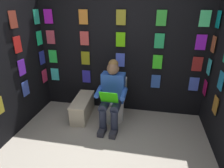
% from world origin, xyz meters
% --- Properties ---
extents(ground_plane, '(30.00, 30.00, 0.00)m').
position_xyz_m(ground_plane, '(0.00, 0.00, 0.00)').
color(ground_plane, '#B2A899').
extents(display_wall_back, '(3.28, 0.14, 2.24)m').
position_xyz_m(display_wall_back, '(0.00, -1.71, 1.12)').
color(display_wall_back, black).
rests_on(display_wall_back, ground).
extents(display_wall_right, '(0.14, 1.66, 2.24)m').
position_xyz_m(display_wall_right, '(1.64, -0.83, 1.12)').
color(display_wall_right, black).
rests_on(display_wall_right, ground).
extents(toilet, '(0.41, 0.56, 0.77)m').
position_xyz_m(toilet, '(0.04, -1.27, 0.33)').
color(toilet, white).
rests_on(toilet, ground).
extents(person_reading, '(0.53, 0.69, 1.19)m').
position_xyz_m(person_reading, '(0.05, -1.05, 0.60)').
color(person_reading, blue).
rests_on(person_reading, ground).
extents(comic_longbox_near, '(0.35, 0.84, 0.38)m').
position_xyz_m(comic_longbox_near, '(0.66, -1.21, 0.19)').
color(comic_longbox_near, beige).
rests_on(comic_longbox_near, ground).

